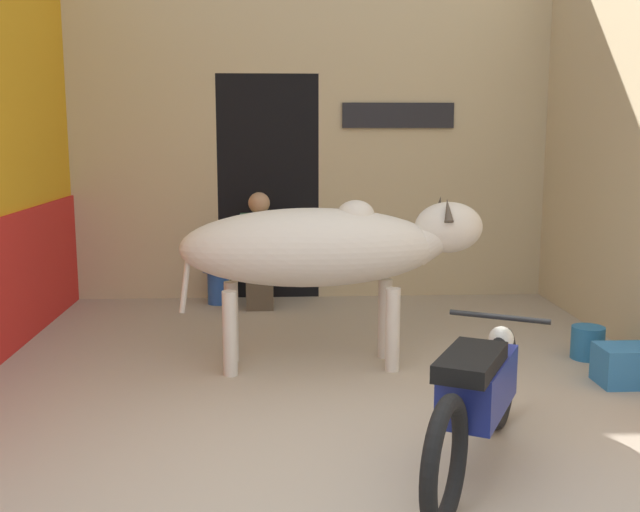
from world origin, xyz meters
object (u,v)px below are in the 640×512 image
(crate, at_px, (629,365))
(bucket, at_px, (588,343))
(cow, at_px, (325,248))
(plastic_stool, at_px, (219,284))
(motorcycle_near, at_px, (478,395))
(shopkeeper_seated, at_px, (260,248))

(crate, xyz_separation_m, bucket, (-0.04, 0.62, -0.01))
(cow, bearing_deg, bucket, 1.81)
(plastic_stool, relative_size, crate, 0.86)
(cow, xyz_separation_m, motorcycle_near, (0.70, -1.86, -0.50))
(shopkeeper_seated, xyz_separation_m, bucket, (2.65, -1.92, -0.49))
(cow, distance_m, plastic_stool, 2.49)
(plastic_stool, bearing_deg, crate, -40.99)
(cow, xyz_separation_m, shopkeeper_seated, (-0.55, 1.98, -0.30))
(bucket, bearing_deg, crate, -86.10)
(plastic_stool, bearing_deg, bucket, -34.21)
(cow, relative_size, motorcycle_near, 1.34)
(shopkeeper_seated, xyz_separation_m, plastic_stool, (-0.44, 0.18, -0.41))
(motorcycle_near, relative_size, crate, 3.92)
(bucket, bearing_deg, motorcycle_near, -126.17)
(motorcycle_near, distance_m, plastic_stool, 4.37)
(motorcycle_near, bearing_deg, cow, 110.59)
(shopkeeper_seated, height_order, plastic_stool, shopkeeper_seated)
(plastic_stool, height_order, bucket, plastic_stool)
(cow, bearing_deg, motorcycle_near, -69.41)
(cow, distance_m, crate, 2.35)
(shopkeeper_seated, bearing_deg, cow, -74.50)
(cow, bearing_deg, shopkeeper_seated, 105.50)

